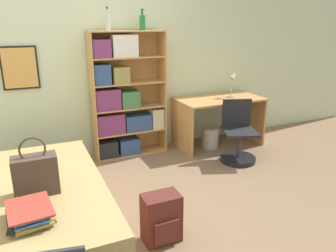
{
  "coord_description": "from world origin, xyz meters",
  "views": [
    {
      "loc": [
        -0.72,
        -2.68,
        1.76
      ],
      "look_at": [
        0.56,
        0.2,
        0.75
      ],
      "focal_mm": 35.0,
      "sensor_mm": 36.0,
      "label": 1
    }
  ],
  "objects_px": {
    "bottle_brown": "(142,22)",
    "desk": "(219,112)",
    "book_stack_on_bed": "(30,214)",
    "desk_chair": "(238,142)",
    "waste_bin": "(210,138)",
    "bookcase": "(122,100)",
    "handbag": "(36,174)",
    "bed": "(42,208)",
    "bottle_green": "(108,21)",
    "desk_lamp": "(233,80)",
    "backpack": "(162,218)"
  },
  "relations": [
    {
      "from": "bottle_brown",
      "to": "desk",
      "type": "distance_m",
      "value": 1.66
    },
    {
      "from": "book_stack_on_bed",
      "to": "desk_chair",
      "type": "xyz_separation_m",
      "value": [
        2.55,
        1.14,
        -0.25
      ]
    },
    {
      "from": "waste_bin",
      "to": "bookcase",
      "type": "bearing_deg",
      "value": 167.97
    },
    {
      "from": "handbag",
      "to": "bed",
      "type": "bearing_deg",
      "value": 83.3
    },
    {
      "from": "bookcase",
      "to": "bottle_green",
      "type": "xyz_separation_m",
      "value": [
        -0.14,
        0.01,
        0.98
      ]
    },
    {
      "from": "bookcase",
      "to": "desk_lamp",
      "type": "xyz_separation_m",
      "value": [
        1.61,
        -0.2,
        0.18
      ]
    },
    {
      "from": "bookcase",
      "to": "bottle_brown",
      "type": "xyz_separation_m",
      "value": [
        0.31,
        0.0,
        0.97
      ]
    },
    {
      "from": "bottle_green",
      "to": "desk_lamp",
      "type": "height_order",
      "value": "bottle_green"
    },
    {
      "from": "bed",
      "to": "desk",
      "type": "bearing_deg",
      "value": 25.39
    },
    {
      "from": "bottle_green",
      "to": "desk_lamp",
      "type": "bearing_deg",
      "value": -6.76
    },
    {
      "from": "bookcase",
      "to": "bottle_brown",
      "type": "bearing_deg",
      "value": 0.88
    },
    {
      "from": "handbag",
      "to": "desk_lamp",
      "type": "bearing_deg",
      "value": 25.82
    },
    {
      "from": "handbag",
      "to": "bottle_brown",
      "type": "height_order",
      "value": "bottle_brown"
    },
    {
      "from": "bed",
      "to": "book_stack_on_bed",
      "type": "relative_size",
      "value": 5.14
    },
    {
      "from": "book_stack_on_bed",
      "to": "desk_lamp",
      "type": "xyz_separation_m",
      "value": [
        2.84,
        1.73,
        0.46
      ]
    },
    {
      "from": "book_stack_on_bed",
      "to": "waste_bin",
      "type": "height_order",
      "value": "book_stack_on_bed"
    },
    {
      "from": "book_stack_on_bed",
      "to": "backpack",
      "type": "relative_size",
      "value": 0.92
    },
    {
      "from": "book_stack_on_bed",
      "to": "desk_chair",
      "type": "relative_size",
      "value": 0.49
    },
    {
      "from": "desk_chair",
      "to": "desk_lamp",
      "type": "bearing_deg",
      "value": 64.06
    },
    {
      "from": "bookcase",
      "to": "desk_lamp",
      "type": "bearing_deg",
      "value": -6.96
    },
    {
      "from": "book_stack_on_bed",
      "to": "desk_chair",
      "type": "bearing_deg",
      "value": 24.1
    },
    {
      "from": "bed",
      "to": "bottle_brown",
      "type": "distance_m",
      "value": 2.53
    },
    {
      "from": "desk_lamp",
      "to": "bookcase",
      "type": "bearing_deg",
      "value": 173.04
    },
    {
      "from": "bottle_brown",
      "to": "waste_bin",
      "type": "height_order",
      "value": "bottle_brown"
    },
    {
      "from": "book_stack_on_bed",
      "to": "bottle_brown",
      "type": "height_order",
      "value": "bottle_brown"
    },
    {
      "from": "book_stack_on_bed",
      "to": "desk_lamp",
      "type": "distance_m",
      "value": 3.36
    },
    {
      "from": "bed",
      "to": "waste_bin",
      "type": "height_order",
      "value": "bed"
    },
    {
      "from": "bookcase",
      "to": "desk_chair",
      "type": "relative_size",
      "value": 2.09
    },
    {
      "from": "desk_lamp",
      "to": "waste_bin",
      "type": "height_order",
      "value": "desk_lamp"
    },
    {
      "from": "backpack",
      "to": "bookcase",
      "type": "bearing_deg",
      "value": 82.4
    },
    {
      "from": "book_stack_on_bed",
      "to": "waste_bin",
      "type": "distance_m",
      "value": 2.98
    },
    {
      "from": "bookcase",
      "to": "desk",
      "type": "relative_size",
      "value": 1.34
    },
    {
      "from": "handbag",
      "to": "desk_chair",
      "type": "relative_size",
      "value": 0.6
    },
    {
      "from": "bottle_brown",
      "to": "handbag",
      "type": "bearing_deg",
      "value": -133.7
    },
    {
      "from": "handbag",
      "to": "desk_lamp",
      "type": "xyz_separation_m",
      "value": [
        2.77,
        1.34,
        0.35
      ]
    },
    {
      "from": "bottle_green",
      "to": "desk_chair",
      "type": "bearing_deg",
      "value": -28.89
    },
    {
      "from": "desk",
      "to": "bottle_brown",
      "type": "bearing_deg",
      "value": 169.69
    },
    {
      "from": "bed",
      "to": "backpack",
      "type": "xyz_separation_m",
      "value": [
        0.89,
        -0.54,
        -0.01
      ]
    },
    {
      "from": "handbag",
      "to": "book_stack_on_bed",
      "type": "relative_size",
      "value": 1.24
    },
    {
      "from": "desk_lamp",
      "to": "bottle_green",
      "type": "bearing_deg",
      "value": 173.24
    },
    {
      "from": "bookcase",
      "to": "waste_bin",
      "type": "distance_m",
      "value": 1.39
    },
    {
      "from": "bed",
      "to": "handbag",
      "type": "relative_size",
      "value": 4.14
    },
    {
      "from": "desk_lamp",
      "to": "desk_chair",
      "type": "bearing_deg",
      "value": -115.94
    },
    {
      "from": "bed",
      "to": "desk_lamp",
      "type": "bearing_deg",
      "value": 23.52
    },
    {
      "from": "bottle_green",
      "to": "desk_lamp",
      "type": "distance_m",
      "value": 1.93
    },
    {
      "from": "handbag",
      "to": "bottle_brown",
      "type": "xyz_separation_m",
      "value": [
        1.47,
        1.54,
        1.14
      ]
    },
    {
      "from": "desk_lamp",
      "to": "backpack",
      "type": "distance_m",
      "value": 2.66
    },
    {
      "from": "handbag",
      "to": "backpack",
      "type": "distance_m",
      "value": 1.07
    },
    {
      "from": "waste_bin",
      "to": "bottle_brown",
      "type": "bearing_deg",
      "value": 163.78
    },
    {
      "from": "bottle_brown",
      "to": "waste_bin",
      "type": "relative_size",
      "value": 0.86
    }
  ]
}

